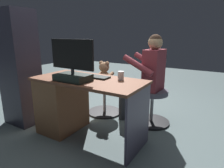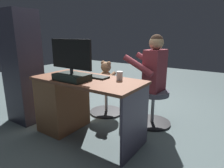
% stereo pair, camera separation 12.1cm
% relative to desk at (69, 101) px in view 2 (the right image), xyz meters
% --- Properties ---
extents(ground_plane, '(10.00, 10.00, 0.00)m').
position_rel_desk_xyz_m(ground_plane, '(-0.33, -0.34, -0.39)').
color(ground_plane, '#526263').
extents(desk, '(1.29, 0.61, 0.72)m').
position_rel_desk_xyz_m(desk, '(0.00, 0.00, 0.00)').
color(desk, brown).
rests_on(desk, ground_plane).
extents(monitor, '(0.55, 0.24, 0.44)m').
position_rel_desk_xyz_m(monitor, '(-0.24, 0.15, 0.47)').
color(monitor, black).
rests_on(monitor, desk).
extents(keyboard, '(0.42, 0.14, 0.02)m').
position_rel_desk_xyz_m(keyboard, '(-0.31, -0.10, 0.34)').
color(keyboard, black).
rests_on(keyboard, desk).
extents(computer_mouse, '(0.06, 0.10, 0.04)m').
position_rel_desk_xyz_m(computer_mouse, '(-0.02, -0.11, 0.35)').
color(computer_mouse, '#302F2A').
rests_on(computer_mouse, desk).
extents(cup, '(0.07, 0.07, 0.10)m').
position_rel_desk_xyz_m(cup, '(-0.66, -0.15, 0.38)').
color(cup, white).
rests_on(cup, desk).
extents(tv_remote, '(0.11, 0.15, 0.02)m').
position_rel_desk_xyz_m(tv_remote, '(0.03, -0.01, 0.34)').
color(tv_remote, black).
rests_on(tv_remote, desk).
extents(office_chair_teddy, '(0.51, 0.51, 0.47)m').
position_rel_desk_xyz_m(office_chair_teddy, '(-0.07, -0.71, -0.12)').
color(office_chair_teddy, black).
rests_on(office_chair_teddy, ground_plane).
extents(teddy_bear, '(0.23, 0.24, 0.34)m').
position_rel_desk_xyz_m(teddy_bear, '(-0.07, -0.72, 0.24)').
color(teddy_bear, '#A27653').
rests_on(teddy_bear, office_chair_teddy).
extents(visitor_chair, '(0.50, 0.50, 0.47)m').
position_rel_desk_xyz_m(visitor_chair, '(-0.82, -0.75, -0.11)').
color(visitor_chair, black).
rests_on(visitor_chair, ground_plane).
extents(person, '(0.57, 0.50, 1.20)m').
position_rel_desk_xyz_m(person, '(-0.73, -0.75, 0.32)').
color(person, brown).
rests_on(person, ground_plane).
extents(equipment_rack, '(0.44, 0.36, 1.51)m').
position_rel_desk_xyz_m(equipment_rack, '(0.72, 0.13, 0.37)').
color(equipment_rack, '#292733').
rests_on(equipment_rack, ground_plane).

